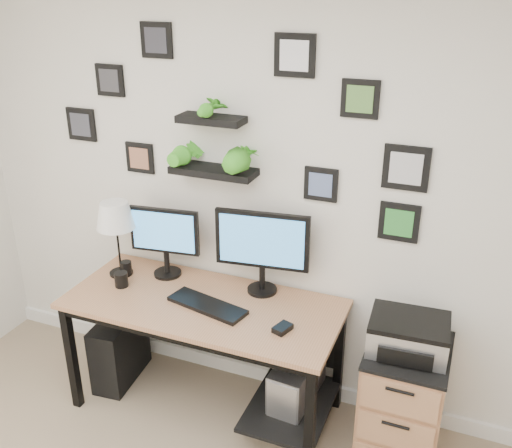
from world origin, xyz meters
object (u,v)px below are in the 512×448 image
at_px(monitor_right, 262,246).
at_px(pc_tower_grey, 296,392).
at_px(table_lamp, 115,217).
at_px(desk, 212,318).
at_px(monitor_left, 165,237).
at_px(mug, 121,279).
at_px(printer, 408,335).
at_px(pc_tower_black, 120,348).
at_px(file_cabinet, 403,400).

distance_m(monitor_right, pc_tower_grey, 0.89).
xyz_separation_m(monitor_right, table_lamp, (-0.90, -0.13, 0.08)).
bearing_deg(table_lamp, desk, -6.39).
bearing_deg(monitor_left, pc_tower_grey, -8.50).
relative_size(mug, pc_tower_grey, 0.19).
relative_size(mug, printer, 0.22).
bearing_deg(mug, desk, 5.58).
xyz_separation_m(pc_tower_black, printer, (1.80, 0.06, 0.54)).
bearing_deg(table_lamp, printer, -0.66).
distance_m(monitor_right, pc_tower_black, 1.25).
bearing_deg(monitor_right, table_lamp, -172.10).
distance_m(desk, printer, 1.12).
relative_size(table_lamp, pc_tower_black, 1.07).
xyz_separation_m(table_lamp, pc_tower_grey, (1.19, -0.04, -0.91)).
relative_size(monitor_left, printer, 1.07).
bearing_deg(desk, mug, -174.42).
bearing_deg(pc_tower_black, mug, -31.46).
height_order(monitor_left, file_cabinet, monitor_left).
height_order(pc_tower_black, file_cabinet, file_cabinet).
distance_m(monitor_right, file_cabinet, 1.15).
bearing_deg(table_lamp, pc_tower_black, -104.32).
relative_size(file_cabinet, printer, 1.60).
height_order(table_lamp, printer, table_lamp).
bearing_deg(pc_tower_grey, mug, -175.39).
relative_size(monitor_left, pc_tower_black, 0.99).
relative_size(pc_tower_black, file_cabinet, 0.67).
distance_m(desk, pc_tower_grey, 0.66).
bearing_deg(printer, monitor_left, 175.62).
relative_size(pc_tower_black, printer, 1.08).
relative_size(monitor_right, printer, 1.31).
bearing_deg(monitor_right, desk, -139.98).
bearing_deg(mug, file_cabinet, 3.84).
bearing_deg(desk, monitor_left, 156.46).
bearing_deg(monitor_left, printer, -4.38).
relative_size(monitor_left, table_lamp, 0.93).
distance_m(pc_tower_grey, printer, 0.80).
height_order(desk, monitor_right, monitor_right).
distance_m(monitor_left, file_cabinet, 1.66).
height_order(desk, pc_tower_black, desk).
bearing_deg(file_cabinet, monitor_left, 175.82).
relative_size(table_lamp, mug, 5.34).
xyz_separation_m(monitor_right, file_cabinet, (0.89, -0.14, -0.72)).
relative_size(pc_tower_grey, file_cabinet, 0.69).
relative_size(desk, table_lamp, 3.31).
bearing_deg(file_cabinet, printer, -162.07).
bearing_deg(desk, table_lamp, 173.61).
relative_size(table_lamp, printer, 1.15).
xyz_separation_m(desk, pc_tower_black, (-0.68, -0.00, -0.40)).
distance_m(desk, table_lamp, 0.84).
xyz_separation_m(monitor_left, pc_tower_grey, (0.91, -0.14, -0.79)).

